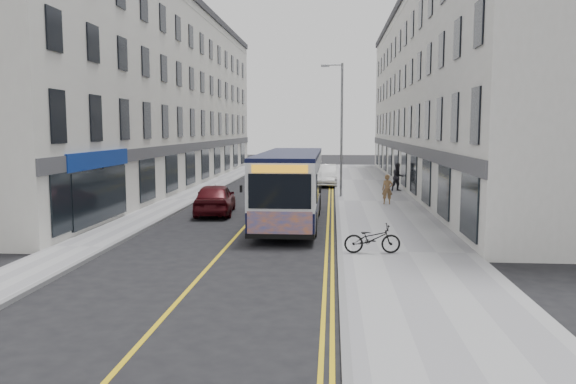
% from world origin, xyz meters
% --- Properties ---
extents(ground, '(140.00, 140.00, 0.00)m').
position_xyz_m(ground, '(0.00, 0.00, 0.00)').
color(ground, black).
rests_on(ground, ground).
extents(pavement_east, '(4.50, 64.00, 0.12)m').
position_xyz_m(pavement_east, '(6.25, 12.00, 0.06)').
color(pavement_east, '#969699').
rests_on(pavement_east, ground).
extents(pavement_west, '(2.00, 64.00, 0.12)m').
position_xyz_m(pavement_west, '(-5.00, 12.00, 0.06)').
color(pavement_west, '#969699').
rests_on(pavement_west, ground).
extents(kerb_east, '(0.18, 64.00, 0.13)m').
position_xyz_m(kerb_east, '(4.00, 12.00, 0.07)').
color(kerb_east, slate).
rests_on(kerb_east, ground).
extents(kerb_west, '(0.18, 64.00, 0.13)m').
position_xyz_m(kerb_west, '(-4.00, 12.00, 0.07)').
color(kerb_west, slate).
rests_on(kerb_west, ground).
extents(road_centre_line, '(0.12, 64.00, 0.01)m').
position_xyz_m(road_centre_line, '(0.00, 12.00, 0.00)').
color(road_centre_line, gold).
rests_on(road_centre_line, ground).
extents(road_dbl_yellow_inner, '(0.10, 64.00, 0.01)m').
position_xyz_m(road_dbl_yellow_inner, '(3.55, 12.00, 0.00)').
color(road_dbl_yellow_inner, gold).
rests_on(road_dbl_yellow_inner, ground).
extents(road_dbl_yellow_outer, '(0.10, 64.00, 0.01)m').
position_xyz_m(road_dbl_yellow_outer, '(3.75, 12.00, 0.00)').
color(road_dbl_yellow_outer, gold).
rests_on(road_dbl_yellow_outer, ground).
extents(terrace_east, '(6.00, 46.00, 13.00)m').
position_xyz_m(terrace_east, '(11.50, 21.00, 6.50)').
color(terrace_east, silver).
rests_on(terrace_east, ground).
extents(terrace_west, '(6.00, 46.00, 13.00)m').
position_xyz_m(terrace_west, '(-9.00, 21.00, 6.50)').
color(terrace_west, silver).
rests_on(terrace_west, ground).
extents(streetlamp, '(1.32, 0.18, 8.00)m').
position_xyz_m(streetlamp, '(4.17, 14.00, 4.38)').
color(streetlamp, gray).
rests_on(streetlamp, ground).
extents(city_bus, '(2.53, 10.82, 3.14)m').
position_xyz_m(city_bus, '(1.90, 5.02, 1.72)').
color(city_bus, black).
rests_on(city_bus, ground).
extents(bicycle, '(1.88, 0.78, 0.97)m').
position_xyz_m(bicycle, '(5.04, -1.50, 0.60)').
color(bicycle, black).
rests_on(bicycle, pavement_east).
extents(pedestrian_near, '(0.62, 0.44, 1.60)m').
position_xyz_m(pedestrian_near, '(6.70, 10.76, 0.92)').
color(pedestrian_near, olive).
rests_on(pedestrian_near, pavement_east).
extents(pedestrian_far, '(1.07, 0.95, 1.83)m').
position_xyz_m(pedestrian_far, '(8.00, 17.25, 1.03)').
color(pedestrian_far, black).
rests_on(pedestrian_far, pavement_east).
extents(car_white, '(1.77, 4.73, 1.54)m').
position_xyz_m(car_white, '(3.20, 21.52, 0.77)').
color(car_white, white).
rests_on(car_white, ground).
extents(car_maroon, '(2.25, 4.65, 1.53)m').
position_xyz_m(car_maroon, '(-2.00, 7.19, 0.76)').
color(car_maroon, '#470B11').
rests_on(car_maroon, ground).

